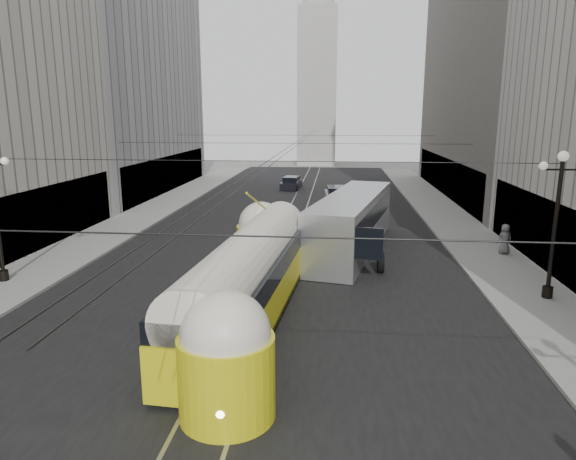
# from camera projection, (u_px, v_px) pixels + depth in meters

# --- Properties ---
(road) EXTENTS (20.00, 85.00, 0.02)m
(road) POSITION_uv_depth(u_px,v_px,m) (290.00, 225.00, 37.74)
(road) COLOR black
(road) RESTS_ON ground
(sidewalk_left) EXTENTS (4.00, 72.00, 0.15)m
(sidewalk_left) POSITION_uv_depth(u_px,v_px,m) (149.00, 213.00, 42.23)
(sidewalk_left) COLOR gray
(sidewalk_left) RESTS_ON ground
(sidewalk_right) EXTENTS (4.00, 72.00, 0.15)m
(sidewalk_right) POSITION_uv_depth(u_px,v_px,m) (447.00, 218.00, 40.02)
(sidewalk_right) COLOR gray
(sidewalk_right) RESTS_ON ground
(rail_left) EXTENTS (0.12, 85.00, 0.04)m
(rail_left) POSITION_uv_depth(u_px,v_px,m) (280.00, 225.00, 37.81)
(rail_left) COLOR gray
(rail_left) RESTS_ON ground
(rail_right) EXTENTS (0.12, 85.00, 0.04)m
(rail_right) POSITION_uv_depth(u_px,v_px,m) (301.00, 226.00, 37.68)
(rail_right) COLOR gray
(rail_right) RESTS_ON ground
(building_left_far) EXTENTS (12.60, 28.60, 28.60)m
(building_left_far) POSITION_uv_depth(u_px,v_px,m) (106.00, 50.00, 51.48)
(building_left_far) COLOR #999999
(building_left_far) RESTS_ON ground
(building_right_far) EXTENTS (12.60, 32.60, 32.60)m
(building_right_far) POSITION_uv_depth(u_px,v_px,m) (521.00, 22.00, 47.36)
(building_right_far) COLOR #514C47
(building_right_far) RESTS_ON ground
(distant_tower) EXTENTS (6.00, 6.00, 31.36)m
(distant_tower) POSITION_uv_depth(u_px,v_px,m) (318.00, 69.00, 80.57)
(distant_tower) COLOR #B2AFA8
(distant_tower) RESTS_ON ground
(lamppost_right_mid) EXTENTS (1.86, 0.44, 6.37)m
(lamppost_right_mid) POSITION_uv_depth(u_px,v_px,m) (556.00, 217.00, 21.68)
(lamppost_right_mid) COLOR black
(lamppost_right_mid) RESTS_ON sidewalk_right
(catenary) EXTENTS (25.00, 72.00, 0.23)m
(catenary) POSITION_uv_depth(u_px,v_px,m) (291.00, 145.00, 35.46)
(catenary) COLOR black
(catenary) RESTS_ON ground
(streetcar) EXTENTS (3.67, 16.38, 3.60)m
(streetcar) POSITION_uv_depth(u_px,v_px,m) (250.00, 276.00, 20.26)
(streetcar) COLOR #CFC712
(streetcar) RESTS_ON ground
(city_bus) EXTENTS (5.56, 13.61, 3.35)m
(city_bus) POSITION_uv_depth(u_px,v_px,m) (352.00, 220.00, 30.49)
(city_bus) COLOR #A1A4A6
(city_bus) RESTS_ON ground
(sedan_white_far) EXTENTS (2.39, 5.03, 1.54)m
(sedan_white_far) POSITION_uv_depth(u_px,v_px,m) (337.00, 196.00, 46.89)
(sedan_white_far) COLOR silver
(sedan_white_far) RESTS_ON ground
(sedan_dark_far) EXTENTS (2.18, 4.42, 1.34)m
(sedan_dark_far) POSITION_uv_depth(u_px,v_px,m) (291.00, 183.00, 56.17)
(sedan_dark_far) COLOR black
(sedan_dark_far) RESTS_ON ground
(pedestrian_sidewalk_right) EXTENTS (0.94, 0.69, 1.73)m
(pedestrian_sidewalk_right) POSITION_uv_depth(u_px,v_px,m) (505.00, 239.00, 29.35)
(pedestrian_sidewalk_right) COLOR slate
(pedestrian_sidewalk_right) RESTS_ON sidewalk_right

